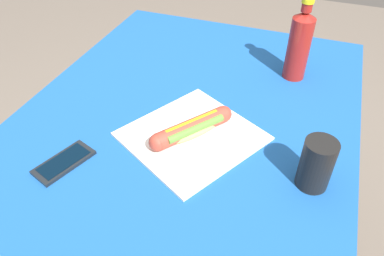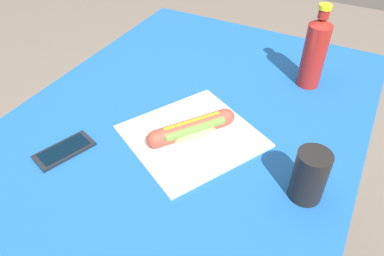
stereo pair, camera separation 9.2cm
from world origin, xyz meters
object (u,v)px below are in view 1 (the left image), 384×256
Objects in this scene: cell_phone at (64,162)px; soda_bottle at (299,44)px; hot_dog at (192,128)px; drinking_cup at (316,164)px.

cell_phone is 0.73m from soda_bottle.
soda_bottle is (-0.57, 0.45, 0.11)m from cell_phone.
drinking_cup is at bearing 79.92° from hot_dog.
hot_dog is 0.31m from drinking_cup.
soda_bottle reaches higher than cell_phone.
drinking_cup is (0.05, 0.30, 0.03)m from hot_dog.
hot_dog is 0.43m from soda_bottle.
drinking_cup is at bearing 13.45° from soda_bottle.
hot_dog reaches higher than cell_phone.
hot_dog is 1.67× the size of drinking_cup.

